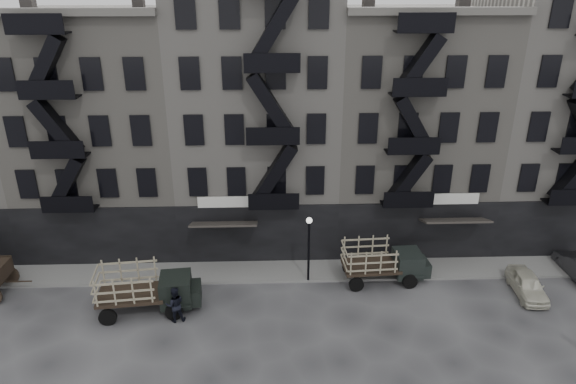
{
  "coord_description": "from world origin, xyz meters",
  "views": [
    {
      "loc": [
        0.89,
        -23.51,
        17.03
      ],
      "look_at": [
        1.84,
        4.0,
        5.28
      ],
      "focal_mm": 32.0,
      "sensor_mm": 36.0,
      "label": 1
    }
  ],
  "objects_px": {
    "stake_truck_east": "(383,259)",
    "pedestrian_mid": "(175,304)",
    "car_east": "(527,284)",
    "stake_truck_west": "(145,286)"
  },
  "relations": [
    {
      "from": "stake_truck_east",
      "to": "pedestrian_mid",
      "type": "distance_m",
      "value": 12.24
    },
    {
      "from": "stake_truck_east",
      "to": "car_east",
      "type": "xyz_separation_m",
      "value": [
        8.03,
        -1.69,
        -0.84
      ]
    },
    {
      "from": "stake_truck_west",
      "to": "car_east",
      "type": "relative_size",
      "value": 1.53
    },
    {
      "from": "stake_truck_west",
      "to": "car_east",
      "type": "distance_m",
      "value": 21.5
    },
    {
      "from": "car_east",
      "to": "pedestrian_mid",
      "type": "height_order",
      "value": "pedestrian_mid"
    },
    {
      "from": "stake_truck_west",
      "to": "car_east",
      "type": "bearing_deg",
      "value": -3.74
    },
    {
      "from": "car_east",
      "to": "pedestrian_mid",
      "type": "relative_size",
      "value": 1.81
    },
    {
      "from": "pedestrian_mid",
      "to": "car_east",
      "type": "bearing_deg",
      "value": 172.27
    },
    {
      "from": "pedestrian_mid",
      "to": "stake_truck_east",
      "type": "bearing_deg",
      "value": -176.37
    },
    {
      "from": "car_east",
      "to": "pedestrian_mid",
      "type": "distance_m",
      "value": 19.83
    }
  ]
}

